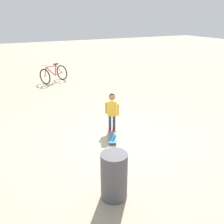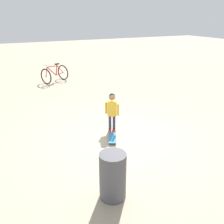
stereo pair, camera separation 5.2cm
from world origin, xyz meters
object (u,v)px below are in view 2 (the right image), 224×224
Objects in this scene: bicycle_near at (55,74)px; trash_bin at (113,176)px; child_person at (112,108)px; skateboard at (112,138)px.

bicycle_near is 8.26m from trash_bin.
trash_bin is at bearing 64.05° from child_person.
skateboard is 2.09m from trash_bin.
trash_bin is (0.91, 1.85, 0.36)m from skateboard.
child_person is at bearing -115.10° from skateboard.
child_person reaches higher than bicycle_near.
bicycle_near is at bearing -89.16° from child_person.
skateboard is (0.23, 0.48, -0.60)m from child_person.
trash_bin is (1.05, 8.20, 0.04)m from bicycle_near.
bicycle_near is 1.51× the size of trash_bin.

